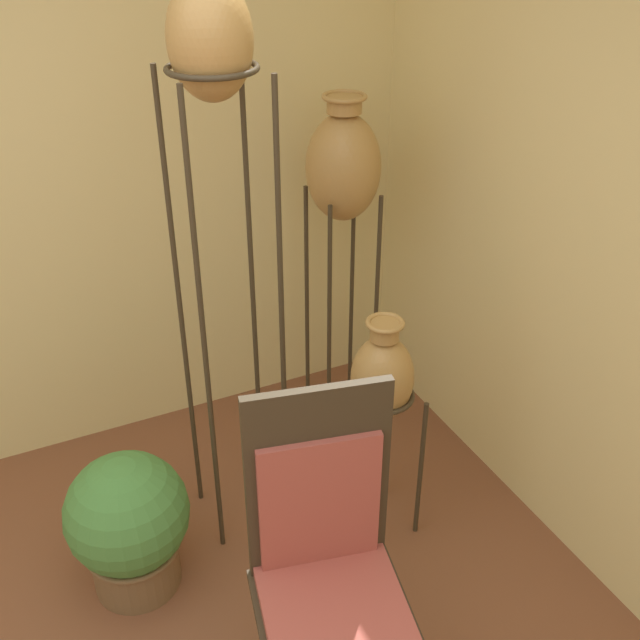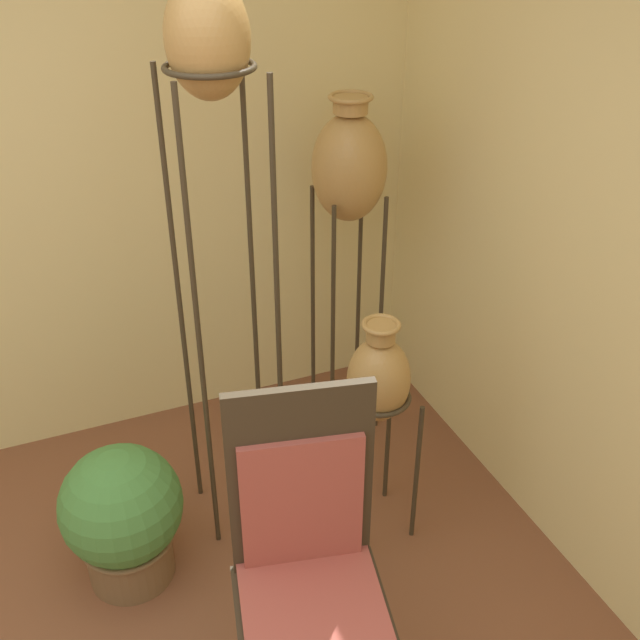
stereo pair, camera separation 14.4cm
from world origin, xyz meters
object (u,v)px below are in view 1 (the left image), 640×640
(vase_stand_short, at_px, (382,380))
(chair, at_px, (329,564))
(potted_plant, at_px, (129,523))
(vase_stand_tall, at_px, (212,68))
(vase_stand_medium, at_px, (343,172))

(vase_stand_short, bearing_deg, chair, -130.41)
(chair, relative_size, potted_plant, 1.99)
(vase_stand_tall, height_order, potted_plant, vase_stand_tall)
(vase_stand_medium, height_order, chair, vase_stand_medium)
(vase_stand_medium, distance_m, vase_stand_short, 0.94)
(vase_stand_medium, distance_m, chair, 1.67)
(potted_plant, bearing_deg, vase_stand_short, -6.94)
(potted_plant, bearing_deg, vase_stand_medium, 26.39)
(chair, height_order, potted_plant, chair)
(vase_stand_tall, distance_m, vase_stand_short, 1.29)
(vase_stand_tall, xyz_separation_m, vase_stand_medium, (0.68, 0.40, -0.57))
(vase_stand_short, bearing_deg, vase_stand_tall, 147.64)
(vase_stand_medium, distance_m, potted_plant, 1.67)
(vase_stand_short, distance_m, potted_plant, 1.10)
(vase_stand_tall, xyz_separation_m, vase_stand_short, (0.49, -0.31, -1.15))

